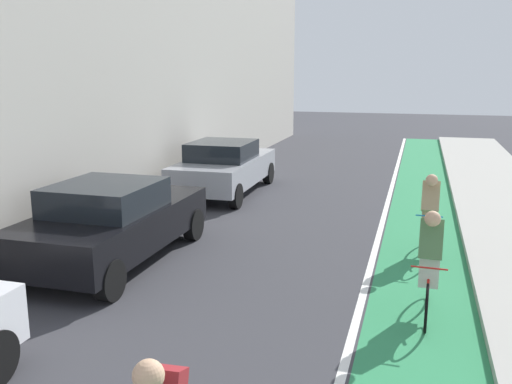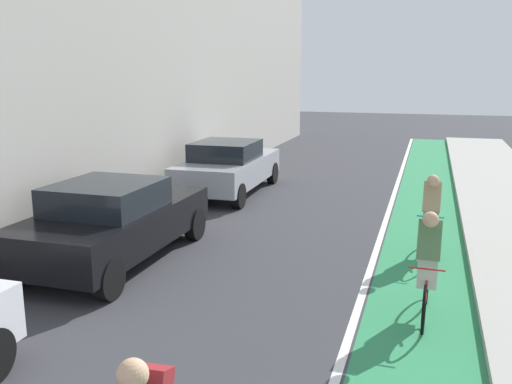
% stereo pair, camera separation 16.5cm
% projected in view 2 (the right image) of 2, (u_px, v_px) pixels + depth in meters
% --- Properties ---
extents(ground_plane, '(71.69, 71.69, 0.00)m').
position_uv_depth(ground_plane, '(291.00, 229.00, 12.55)').
color(ground_plane, '#38383D').
extents(bike_lane_paint, '(1.60, 32.59, 0.00)m').
position_uv_depth(bike_lane_paint, '(425.00, 217.00, 13.57)').
color(bike_lane_paint, '#2D8451').
rests_on(bike_lane_paint, ground).
extents(lane_divider_stripe, '(0.12, 32.59, 0.00)m').
position_uv_depth(lane_divider_stripe, '(388.00, 214.00, 13.84)').
color(lane_divider_stripe, white).
rests_on(lane_divider_stripe, ground).
extents(parked_sedan_black, '(2.00, 4.42, 1.53)m').
position_uv_depth(parked_sedan_black, '(113.00, 220.00, 10.30)').
color(parked_sedan_black, black).
rests_on(parked_sedan_black, ground).
extents(parked_sedan_silver, '(2.00, 4.54, 1.53)m').
position_uv_depth(parked_sedan_silver, '(228.00, 166.00, 16.06)').
color(parked_sedan_silver, '#9EA0A8').
rests_on(parked_sedan_silver, ground).
extents(cyclist_mid, '(0.48, 1.73, 1.62)m').
position_uv_depth(cyclist_mid, '(428.00, 261.00, 7.92)').
color(cyclist_mid, black).
rests_on(cyclist_mid, ground).
extents(cyclist_trailing, '(0.48, 1.74, 1.63)m').
position_uv_depth(cyclist_trailing, '(431.00, 213.00, 10.55)').
color(cyclist_trailing, black).
rests_on(cyclist_trailing, ground).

